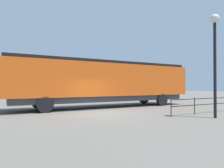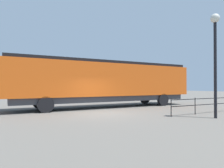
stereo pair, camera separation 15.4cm
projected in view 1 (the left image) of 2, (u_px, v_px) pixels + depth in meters
ground_plane at (103, 114)px, 13.09m from camera, size 120.00×120.00×0.00m
locomotive at (111, 82)px, 17.42m from camera, size 2.97×16.15×3.87m
lamp_post at (215, 45)px, 11.34m from camera, size 0.50×0.50×5.86m
platform_fence at (215, 102)px, 13.78m from camera, size 0.05×8.22×1.06m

